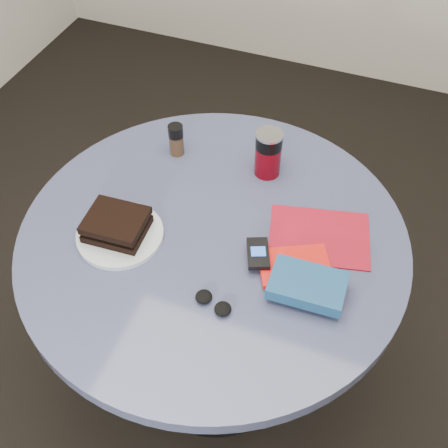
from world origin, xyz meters
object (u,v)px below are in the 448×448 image
(soda_can, at_px, (268,153))
(novel, at_px, (307,285))
(mp3_player, at_px, (258,253))
(plate, at_px, (120,235))
(red_book, at_px, (294,266))
(pepper_grinder, at_px, (176,140))
(headphones, at_px, (213,303))
(sandwich, at_px, (116,225))
(table, at_px, (214,272))
(magazine, at_px, (319,237))

(soda_can, xyz_separation_m, novel, (0.21, -0.36, -0.03))
(mp3_player, bearing_deg, soda_can, 103.97)
(plate, distance_m, red_book, 0.45)
(pepper_grinder, height_order, mp3_player, pepper_grinder)
(red_book, height_order, headphones, headphones)
(sandwich, height_order, headphones, sandwich)
(soda_can, bearing_deg, red_book, -60.96)
(sandwich, height_order, mp3_player, sandwich)
(table, distance_m, soda_can, 0.36)
(pepper_grinder, xyz_separation_m, mp3_player, (0.35, -0.29, -0.02))
(plate, bearing_deg, table, 23.10)
(pepper_grinder, bearing_deg, magazine, -19.52)
(red_book, relative_size, mp3_player, 1.61)
(soda_can, height_order, pepper_grinder, soda_can)
(pepper_grinder, distance_m, novel, 0.60)
(table, distance_m, magazine, 0.32)
(headphones, bearing_deg, sandwich, 159.85)
(red_book, height_order, novel, novel)
(mp3_player, bearing_deg, novel, -21.88)
(mp3_player, distance_m, headphones, 0.17)
(mp3_player, bearing_deg, pepper_grinder, 139.87)
(sandwich, relative_size, headphones, 1.51)
(table, bearing_deg, sandwich, -158.23)
(magazine, relative_size, red_book, 1.49)
(plate, bearing_deg, magazine, 20.66)
(pepper_grinder, relative_size, novel, 0.57)
(table, height_order, sandwich, sandwich)
(novel, bearing_deg, soda_can, 118.14)
(table, height_order, soda_can, soda_can)
(plate, xyz_separation_m, headphones, (0.30, -0.11, 0.00))
(mp3_player, relative_size, headphones, 1.03)
(sandwich, relative_size, mp3_player, 1.47)
(mp3_player, height_order, headphones, mp3_player)
(soda_can, bearing_deg, headphones, -87.16)
(plate, distance_m, pepper_grinder, 0.35)
(table, distance_m, mp3_player, 0.24)
(table, bearing_deg, soda_can, 77.96)
(table, distance_m, sandwich, 0.32)
(red_book, height_order, mp3_player, mp3_player)
(sandwich, distance_m, soda_can, 0.46)
(table, bearing_deg, mp3_player, -16.59)
(red_book, relative_size, headphones, 1.65)
(plate, distance_m, soda_can, 0.46)
(table, xyz_separation_m, plate, (-0.22, -0.09, 0.17))
(pepper_grinder, xyz_separation_m, red_book, (0.44, -0.29, -0.04))
(soda_can, distance_m, red_book, 0.35)
(headphones, bearing_deg, soda_can, 92.84)
(sandwich, relative_size, novel, 0.89)
(sandwich, xyz_separation_m, mp3_player, (0.36, 0.05, -0.01))
(pepper_grinder, relative_size, mp3_player, 0.94)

